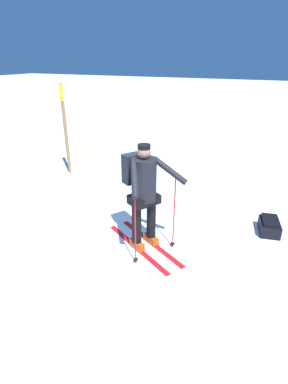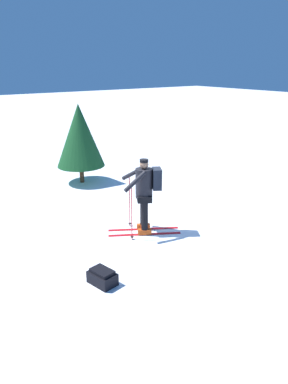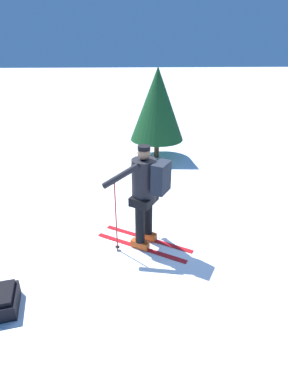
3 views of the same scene
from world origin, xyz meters
TOP-DOWN VIEW (x-y plane):
  - ground_plane at (0.00, 0.00)m, footprint 80.00×80.00m
  - skier at (0.14, 0.41)m, footprint 1.59×1.22m
  - dropped_backpack at (2.00, 1.67)m, footprint 0.41×0.54m
  - trail_marker at (-3.05, 2.63)m, footprint 0.09×0.09m

SIDE VIEW (x-z plane):
  - ground_plane at x=0.00m, z-range 0.00..0.00m
  - dropped_backpack at x=2.00m, z-range -0.01..0.27m
  - skier at x=0.14m, z-range 0.16..1.86m
  - trail_marker at x=-3.05m, z-range 0.18..2.43m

